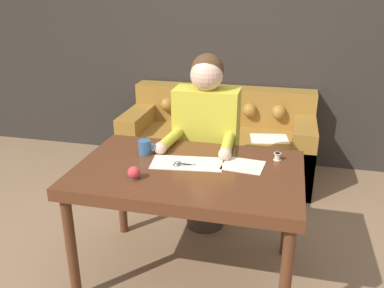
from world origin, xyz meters
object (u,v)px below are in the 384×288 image
Objects in this scene: couch at (219,143)px; scissors at (187,165)px; person at (206,143)px; thread_spool at (277,157)px; mug at (145,147)px; pin_cushion at (134,173)px; dining_table at (188,180)px.

couch is 7.03× the size of scissors.
person reaches higher than thread_spool.
mug is at bearing -99.17° from couch.
scissors is at bearing 45.41° from pin_cushion.
pin_cushion is (-0.74, -0.43, 0.01)m from thread_spool.
person is at bearing 89.80° from scissors.
thread_spool is at bearing 30.42° from pin_cushion.
person is (-0.01, 0.58, 0.01)m from dining_table.
dining_table is 0.58m from person.
person is at bearing 73.11° from pin_cushion.
person is 0.54m from mug.
couch is 15.43× the size of mug.
dining_table is at bearing -67.02° from scissors.
couch is at bearing 84.49° from pin_cushion.
pin_cushion is at bearing -95.51° from couch.
pin_cushion is (-0.17, -1.73, 0.48)m from couch.
couch is at bearing 92.55° from scissors.
pin_cushion is at bearing -80.29° from mug.
thread_spool reaches higher than scissors.
scissors is at bearing -90.20° from person.
thread_spool is (0.80, 0.10, -0.02)m from mug.
person is at bearing -85.90° from couch.
thread_spool is at bearing 6.87° from mug.
pin_cushion is at bearing -134.59° from scissors.
thread_spool is at bearing -66.18° from couch.
thread_spool is 0.63× the size of pin_cushion.
couch is 1.34× the size of person.
couch is at bearing 80.83° from mug.
mug reaches higher than pin_cushion.
scissors is (-0.00, -0.54, 0.07)m from person.
thread_spool is at bearing 25.77° from dining_table.
scissors is 0.33m from pin_cushion.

